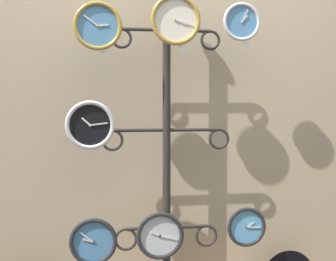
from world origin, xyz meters
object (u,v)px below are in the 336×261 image
Objects in this scene: clock_middle_left at (90,125)px; clock_bottom_center at (160,236)px; clock_top_center at (176,20)px; clock_top_right at (241,22)px; display_stand at (167,186)px; clock_bottom_right at (246,227)px; clock_top_left at (98,26)px; clock_bottom_left at (93,241)px.

clock_middle_left reaches higher than clock_bottom_center.
clock_top_right is at bearing 2.65° from clock_top_center.
display_stand is at bearing 106.71° from clock_top_center.
display_stand is at bearing 168.92° from clock_bottom_right.
clock_top_center is 0.37m from clock_top_right.
clock_top_left is 0.41m from clock_top_center.
clock_middle_left is (-0.04, -0.01, -0.52)m from clock_top_left.
clock_bottom_center is (-0.08, 0.03, -1.17)m from clock_top_center.
clock_bottom_right is (0.85, 0.03, 0.04)m from clock_bottom_left.
clock_bottom_right is (0.87, 0.02, -0.58)m from clock_middle_left.
clock_top_left reaches higher than clock_bottom_left.
clock_top_center is at bearing 0.35° from clock_middle_left.
clock_bottom_right is at bearing 1.69° from clock_bottom_left.
display_stand is 0.95m from clock_top_left.
display_stand is 0.51m from clock_bottom_right.
clock_bottom_right is (0.04, 0.00, -1.14)m from clock_top_right.
clock_top_right is at bearing -175.97° from clock_bottom_right.
display_stand is 9.22× the size of clock_top_right.
clock_top_right is 0.82× the size of clock_middle_left.
display_stand is at bearing 167.48° from clock_top_right.
clock_top_center is 1.17m from clock_bottom_center.
clock_top_right reaches higher than clock_top_left.
clock_top_left is 1.21× the size of clock_top_right.
display_stand is 0.56m from clock_middle_left.
clock_middle_left is (-0.83, -0.02, -0.56)m from clock_top_right.
display_stand reaches higher than clock_bottom_left.
display_stand reaches higher than clock_top_center.
clock_top_center is 1.28× the size of clock_top_right.
clock_bottom_center is at bearing 4.72° from clock_middle_left.
clock_top_right reaches higher than clock_bottom_left.
clock_bottom_left is at bearing -12.65° from clock_middle_left.
clock_bottom_left is (-0.41, -0.11, -0.27)m from display_stand.
clock_top_center reaches higher than clock_top_right.
clock_top_left is 0.78m from clock_top_right.
clock_top_center is at bearing -177.22° from clock_bottom_right.
clock_bottom_left is 0.96× the size of clock_bottom_center.
clock_bottom_center is (0.33, 0.02, -1.13)m from clock_top_left.
clock_bottom_center is (-0.05, -0.08, -0.26)m from display_stand.
display_stand is 7.36× the size of clock_bottom_center.
clock_top_center reaches higher than clock_middle_left.
display_stand is 7.54× the size of clock_middle_left.
clock_top_center reaches higher than clock_bottom_center.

